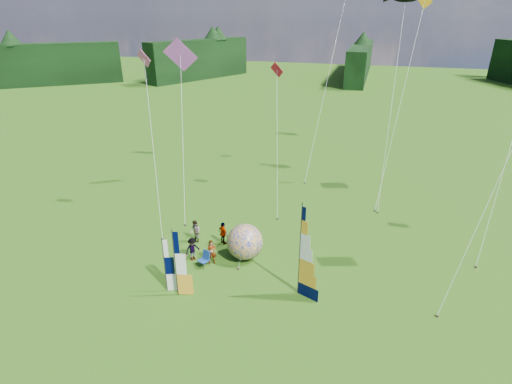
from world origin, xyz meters
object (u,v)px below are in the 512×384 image
(spectator_d, at_px, (223,233))
(kite_whale, at_px, (394,91))
(spectator_a, at_px, (212,252))
(feather_banner_main, at_px, (300,252))
(side_banner_far, at_px, (165,266))
(spectator_b, at_px, (195,231))
(camp_chair, at_px, (204,260))
(side_banner_left, at_px, (175,264))
(spectator_c, at_px, (193,249))
(bol_inflatable, at_px, (245,242))

(spectator_d, relative_size, kite_whale, 0.10)
(spectator_a, height_order, spectator_d, spectator_a)
(feather_banner_main, bearing_deg, side_banner_far, -143.35)
(side_banner_far, relative_size, spectator_b, 2.09)
(spectator_a, bearing_deg, spectator_b, 109.57)
(spectator_d, bearing_deg, camp_chair, 120.72)
(spectator_a, distance_m, kite_whale, 20.27)
(side_banner_left, xyz_separation_m, spectator_a, (0.67, 3.33, -1.20))
(feather_banner_main, relative_size, spectator_c, 3.49)
(feather_banner_main, xyz_separation_m, kite_whale, (4.24, 17.22, 5.74))
(side_banner_far, distance_m, spectator_d, 5.77)
(spectator_c, relative_size, camp_chair, 1.48)
(kite_whale, bearing_deg, side_banner_left, -100.48)
(side_banner_far, xyz_separation_m, spectator_a, (1.41, 3.20, -0.85))
(bol_inflatable, distance_m, spectator_a, 2.19)
(spectator_a, relative_size, spectator_c, 1.05)
(side_banner_far, relative_size, spectator_a, 2.03)
(bol_inflatable, distance_m, spectator_c, 3.32)
(spectator_d, distance_m, camp_chair, 2.87)
(spectator_c, relative_size, kite_whale, 0.09)
(side_banner_far, xyz_separation_m, bol_inflatable, (3.18, 4.45, -0.52))
(side_banner_far, xyz_separation_m, spectator_c, (0.11, 3.25, -0.89))
(bol_inflatable, bearing_deg, side_banner_far, -125.57)
(spectator_b, distance_m, kite_whale, 19.85)
(spectator_a, distance_m, spectator_d, 2.37)
(side_banner_far, height_order, spectator_d, side_banner_far)
(camp_chair, bearing_deg, spectator_b, 146.66)
(feather_banner_main, bearing_deg, side_banner_left, -140.68)
(feather_banner_main, height_order, bol_inflatable, feather_banner_main)
(spectator_d, bearing_deg, side_banner_left, 119.53)
(feather_banner_main, height_order, spectator_d, feather_banner_main)
(feather_banner_main, distance_m, spectator_b, 8.68)
(spectator_b, relative_size, spectator_d, 0.98)
(spectator_a, height_order, camp_chair, spectator_a)
(side_banner_far, bearing_deg, kite_whale, 38.91)
(camp_chair, bearing_deg, side_banner_left, -73.44)
(feather_banner_main, distance_m, spectator_a, 6.16)
(side_banner_left, distance_m, spectator_c, 3.64)
(spectator_b, xyz_separation_m, camp_chair, (1.70, -2.57, -0.27))
(feather_banner_main, distance_m, side_banner_left, 6.73)
(spectator_a, relative_size, spectator_b, 1.03)
(feather_banner_main, xyz_separation_m, spectator_d, (-5.85, 3.67, -1.91))
(side_banner_left, relative_size, side_banner_far, 1.21)
(bol_inflatable, bearing_deg, feather_banner_main, -32.90)
(feather_banner_main, xyz_separation_m, spectator_b, (-7.76, 3.39, -1.93))
(kite_whale, bearing_deg, spectator_a, -103.59)
(spectator_d, height_order, camp_chair, spectator_d)
(spectator_d, bearing_deg, spectator_b, 43.15)
(side_banner_far, distance_m, bol_inflatable, 5.49)
(spectator_b, bearing_deg, side_banner_far, -50.10)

